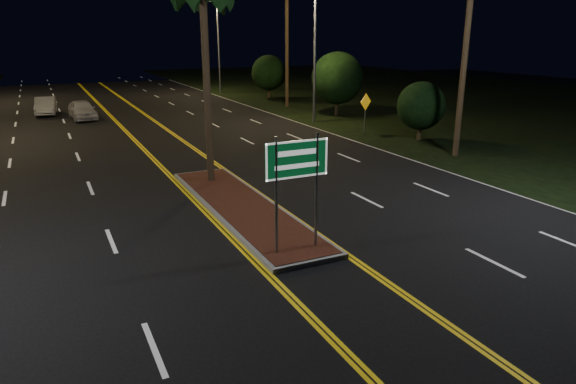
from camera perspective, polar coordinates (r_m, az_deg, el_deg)
ground at (r=12.15m, az=7.00°, el=-11.69°), size 120.00×120.00×0.00m
grass_right at (r=49.70m, az=21.00°, el=9.33°), size 40.00×110.00×0.01m
median_island at (r=17.89m, az=-5.12°, el=-1.66°), size 2.25×10.25×0.17m
highway_sign at (r=13.52m, az=0.99°, el=2.45°), size 1.80×0.08×3.20m
streetlight_right_mid at (r=35.01m, az=2.45°, el=16.88°), size 1.91×0.44×9.00m
streetlight_right_far at (r=53.48m, az=-8.17°, el=16.84°), size 1.91×0.44×9.00m
shrub_near at (r=30.24m, az=14.57°, el=9.25°), size 2.70×2.70×3.30m
shrub_mid at (r=38.55m, az=5.50°, el=12.49°), size 3.78×3.78×4.62m
shrub_far at (r=49.13m, az=-2.15°, el=13.10°), size 3.24×3.24×3.96m
car_near at (r=39.60m, az=-21.92°, el=8.64°), size 2.38×4.87×1.57m
car_far at (r=43.03m, az=-25.35°, el=8.78°), size 2.30×4.67×1.51m
warning_sign at (r=31.74m, az=8.60°, el=9.27°), size 0.96×0.38×2.42m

